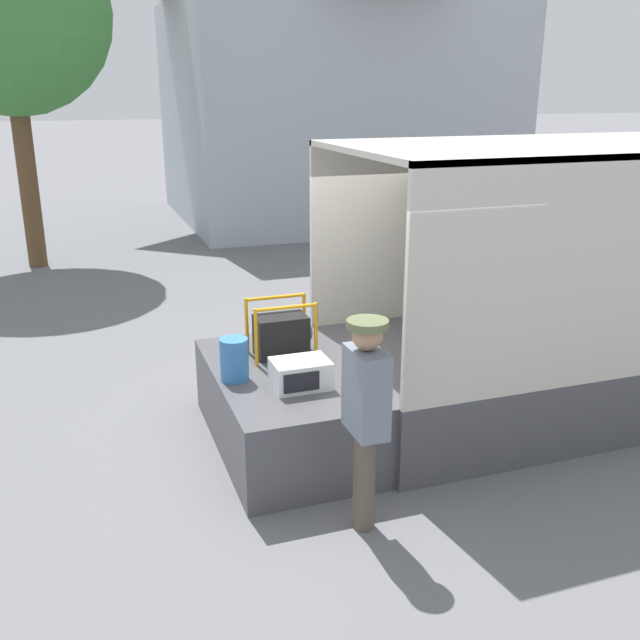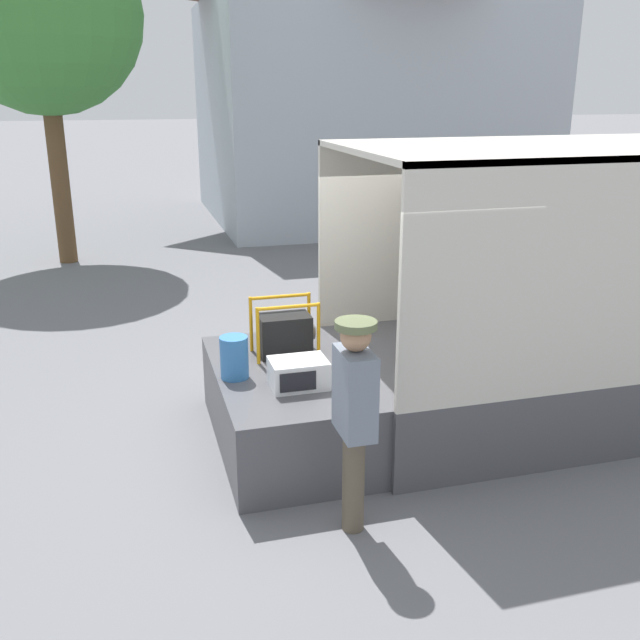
# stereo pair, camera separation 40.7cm
# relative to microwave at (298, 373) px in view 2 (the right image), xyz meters

# --- Properties ---
(ground_plane) EXTENTS (160.00, 160.00, 0.00)m
(ground_plane) POSITION_rel_microwave_xyz_m (0.65, 0.44, -0.92)
(ground_plane) COLOR slate
(tailgate_deck) EXTENTS (1.36, 2.36, 0.78)m
(tailgate_deck) POSITION_rel_microwave_xyz_m (-0.03, 0.44, -0.52)
(tailgate_deck) COLOR #4C4C51
(tailgate_deck) RESTS_ON ground
(microwave) EXTENTS (0.52, 0.39, 0.26)m
(microwave) POSITION_rel_microwave_xyz_m (0.00, 0.00, 0.00)
(microwave) COLOR white
(microwave) RESTS_ON tailgate_deck
(portable_generator) EXTENTS (0.66, 0.42, 0.59)m
(portable_generator) POSITION_rel_microwave_xyz_m (0.08, 0.86, 0.09)
(portable_generator) COLOR black
(portable_generator) RESTS_ON tailgate_deck
(orange_bucket) EXTENTS (0.27, 0.27, 0.41)m
(orange_bucket) POSITION_rel_microwave_xyz_m (-0.53, 0.37, 0.07)
(orange_bucket) COLOR #3370B2
(orange_bucket) RESTS_ON tailgate_deck
(worker_person) EXTENTS (0.32, 0.44, 1.78)m
(worker_person) POSITION_rel_microwave_xyz_m (0.16, -1.17, 0.19)
(worker_person) COLOR brown
(worker_person) RESTS_ON ground
(house_backdrop) EXTENTS (8.68, 7.50, 7.59)m
(house_backdrop) POSITION_rel_microwave_xyz_m (5.11, 13.28, 2.95)
(house_backdrop) COLOR #A8B2BC
(house_backdrop) RESTS_ON ground
(street_tree) EXTENTS (3.74, 3.74, 6.63)m
(street_tree) POSITION_rel_microwave_xyz_m (-2.60, 9.33, 3.82)
(street_tree) COLOR brown
(street_tree) RESTS_ON ground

